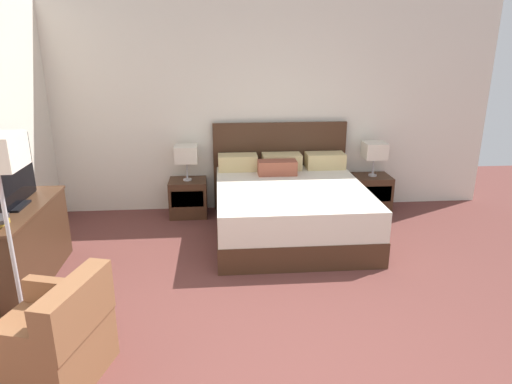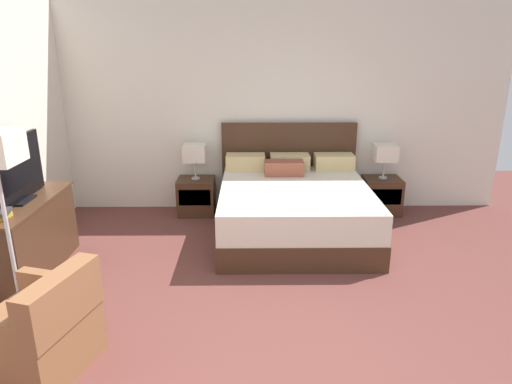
{
  "view_description": "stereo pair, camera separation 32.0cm",
  "coord_description": "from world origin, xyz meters",
  "px_view_note": "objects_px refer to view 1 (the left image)",
  "views": [
    {
      "loc": [
        -0.48,
        -2.32,
        2.17
      ],
      "look_at": [
        -0.11,
        2.03,
        0.75
      ],
      "focal_mm": 32.0,
      "sensor_mm": 36.0,
      "label": 1
    },
    {
      "loc": [
        -0.16,
        -2.34,
        2.17
      ],
      "look_at": [
        -0.11,
        2.03,
        0.75
      ],
      "focal_mm": 32.0,
      "sensor_mm": 36.0,
      "label": 2
    }
  ],
  "objects_px": {
    "tv": "(10,176)",
    "armchair_by_window": "(50,343)",
    "bed": "(289,206)",
    "table_lamp_left": "(186,154)",
    "table_lamp_right": "(374,151)",
    "nightstand_right": "(371,193)",
    "nightstand_left": "(188,198)",
    "dresser": "(21,244)"
  },
  "relations": [
    {
      "from": "table_lamp_right",
      "to": "dresser",
      "type": "distance_m",
      "value": 4.29
    },
    {
      "from": "nightstand_right",
      "to": "armchair_by_window",
      "type": "xyz_separation_m",
      "value": [
        -3.2,
        -3.08,
        0.04
      ]
    },
    {
      "from": "nightstand_left",
      "to": "table_lamp_right",
      "type": "bearing_deg",
      "value": 0.03
    },
    {
      "from": "nightstand_left",
      "to": "nightstand_right",
      "type": "height_order",
      "value": "same"
    },
    {
      "from": "armchair_by_window",
      "to": "bed",
      "type": "bearing_deg",
      "value": 50.53
    },
    {
      "from": "bed",
      "to": "nightstand_right",
      "type": "bearing_deg",
      "value": 29.27
    },
    {
      "from": "bed",
      "to": "table_lamp_right",
      "type": "xyz_separation_m",
      "value": [
        1.24,
        0.69,
        0.49
      ]
    },
    {
      "from": "nightstand_right",
      "to": "tv",
      "type": "distance_m",
      "value": 4.33
    },
    {
      "from": "bed",
      "to": "table_lamp_left",
      "type": "bearing_deg",
      "value": 150.64
    },
    {
      "from": "table_lamp_right",
      "to": "armchair_by_window",
      "type": "xyz_separation_m",
      "value": [
        -3.2,
        -3.08,
        -0.54
      ]
    },
    {
      "from": "nightstand_left",
      "to": "dresser",
      "type": "distance_m",
      "value": 2.21
    },
    {
      "from": "bed",
      "to": "armchair_by_window",
      "type": "relative_size",
      "value": 2.29
    },
    {
      "from": "bed",
      "to": "table_lamp_right",
      "type": "relative_size",
      "value": 4.28
    },
    {
      "from": "nightstand_right",
      "to": "tv",
      "type": "height_order",
      "value": "tv"
    },
    {
      "from": "nightstand_right",
      "to": "table_lamp_left",
      "type": "bearing_deg",
      "value": 179.97
    },
    {
      "from": "table_lamp_left",
      "to": "armchair_by_window",
      "type": "height_order",
      "value": "table_lamp_left"
    },
    {
      "from": "bed",
      "to": "armchair_by_window",
      "type": "bearing_deg",
      "value": -129.47
    },
    {
      "from": "nightstand_right",
      "to": "table_lamp_right",
      "type": "bearing_deg",
      "value": 90.0
    },
    {
      "from": "armchair_by_window",
      "to": "tv",
      "type": "bearing_deg",
      "value": 116.75
    },
    {
      "from": "table_lamp_left",
      "to": "table_lamp_right",
      "type": "distance_m",
      "value": 2.47
    },
    {
      "from": "table_lamp_left",
      "to": "armchair_by_window",
      "type": "bearing_deg",
      "value": -103.39
    },
    {
      "from": "dresser",
      "to": "tv",
      "type": "height_order",
      "value": "tv"
    },
    {
      "from": "armchair_by_window",
      "to": "table_lamp_right",
      "type": "bearing_deg",
      "value": 43.91
    },
    {
      "from": "nightstand_left",
      "to": "dresser",
      "type": "height_order",
      "value": "dresser"
    },
    {
      "from": "nightstand_right",
      "to": "table_lamp_left",
      "type": "xyz_separation_m",
      "value": [
        -2.47,
        0.0,
        0.59
      ]
    },
    {
      "from": "nightstand_right",
      "to": "table_lamp_left",
      "type": "distance_m",
      "value": 2.54
    },
    {
      "from": "armchair_by_window",
      "to": "nightstand_right",
      "type": "bearing_deg",
      "value": 43.89
    },
    {
      "from": "dresser",
      "to": "armchair_by_window",
      "type": "height_order",
      "value": "armchair_by_window"
    },
    {
      "from": "dresser",
      "to": "armchair_by_window",
      "type": "bearing_deg",
      "value": -63.06
    },
    {
      "from": "bed",
      "to": "tv",
      "type": "distance_m",
      "value": 2.94
    },
    {
      "from": "nightstand_left",
      "to": "tv",
      "type": "bearing_deg",
      "value": -131.24
    },
    {
      "from": "table_lamp_left",
      "to": "table_lamp_right",
      "type": "bearing_deg",
      "value": 0.0
    },
    {
      "from": "bed",
      "to": "table_lamp_left",
      "type": "height_order",
      "value": "bed"
    },
    {
      "from": "bed",
      "to": "nightstand_right",
      "type": "height_order",
      "value": "bed"
    },
    {
      "from": "nightstand_left",
      "to": "tv",
      "type": "relative_size",
      "value": 0.5
    },
    {
      "from": "nightstand_left",
      "to": "armchair_by_window",
      "type": "height_order",
      "value": "armchair_by_window"
    },
    {
      "from": "nightstand_left",
      "to": "table_lamp_right",
      "type": "height_order",
      "value": "table_lamp_right"
    },
    {
      "from": "bed",
      "to": "dresser",
      "type": "bearing_deg",
      "value": -160.16
    },
    {
      "from": "tv",
      "to": "armchair_by_window",
      "type": "distance_m",
      "value": 1.77
    },
    {
      "from": "dresser",
      "to": "tv",
      "type": "distance_m",
      "value": 0.66
    },
    {
      "from": "nightstand_right",
      "to": "table_lamp_left",
      "type": "relative_size",
      "value": 1.06
    },
    {
      "from": "dresser",
      "to": "nightstand_right",
      "type": "bearing_deg",
      "value": 22.97
    }
  ]
}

